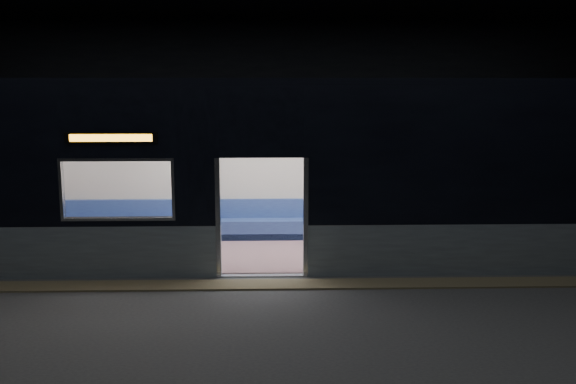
{
  "coord_description": "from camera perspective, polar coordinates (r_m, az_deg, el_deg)",
  "views": [
    {
      "loc": [
        0.16,
        -9.02,
        3.17
      ],
      "look_at": [
        0.47,
        2.3,
        1.26
      ],
      "focal_mm": 38.0,
      "sensor_mm": 36.0,
      "label": 1
    }
  ],
  "objects": [
    {
      "name": "transit_map",
      "position": [
        13.42,
        13.08,
        2.14
      ],
      "size": [
        1.04,
        0.03,
        0.67
      ],
      "primitive_type": "cube",
      "color": "white",
      "rests_on": "metro_car"
    },
    {
      "name": "metro_car",
      "position": [
        11.64,
        -2.37,
        3.05
      ],
      "size": [
        18.0,
        3.04,
        3.35
      ],
      "color": "#91A3AD",
      "rests_on": "station_floor"
    },
    {
      "name": "handbag",
      "position": [
        13.21,
        15.96,
        -1.69
      ],
      "size": [
        0.32,
        0.3,
        0.13
      ],
      "primitive_type": "cube",
      "rotation": [
        0.0,
        0.0,
        -0.33
      ],
      "color": "black",
      "rests_on": "passenger"
    },
    {
      "name": "passenger",
      "position": [
        13.41,
        15.83,
        -0.99
      ],
      "size": [
        0.4,
        0.68,
        1.36
      ],
      "rotation": [
        0.0,
        0.0,
        -0.07
      ],
      "color": "black",
      "rests_on": "metro_car"
    },
    {
      "name": "station_envelope",
      "position": [
        9.04,
        -2.66,
        12.71
      ],
      "size": [
        24.0,
        14.0,
        5.0
      ],
      "color": "black",
      "rests_on": "station_floor"
    },
    {
      "name": "tactile_strip",
      "position": [
        10.08,
        -2.44,
        -8.66
      ],
      "size": [
        22.8,
        0.5,
        0.03
      ],
      "primitive_type": "cube",
      "color": "#8C7F59",
      "rests_on": "station_floor"
    },
    {
      "name": "station_floor",
      "position": [
        9.57,
        -2.49,
        -9.8
      ],
      "size": [
        24.0,
        14.0,
        0.01
      ],
      "primitive_type": "cube",
      "color": "#47494C",
      "rests_on": "ground"
    }
  ]
}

